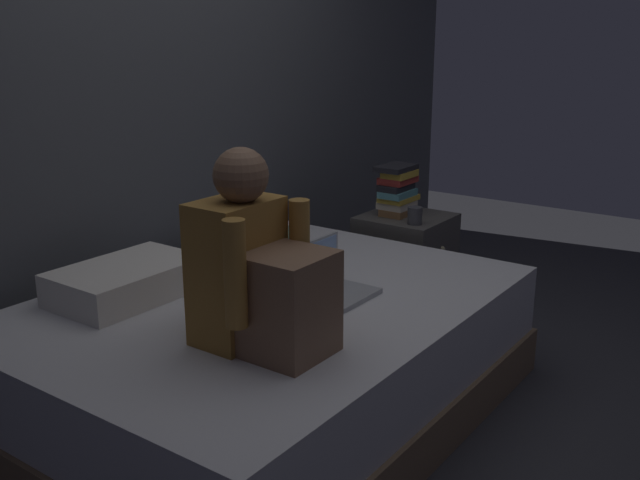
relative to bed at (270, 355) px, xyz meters
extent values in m
plane|color=#2D2D33|center=(0.20, -0.30, -0.24)|extent=(8.00, 8.00, 0.00)
cube|color=#4C4F54|center=(0.20, 0.90, 1.11)|extent=(5.60, 0.10, 2.70)
cube|color=#7A6047|center=(0.00, 0.00, -0.15)|extent=(2.00, 1.50, 0.20)
cube|color=silver|center=(0.00, 0.00, 0.10)|extent=(1.96, 1.46, 0.30)
cube|color=#474442|center=(1.30, 0.11, 0.03)|extent=(0.44, 0.44, 0.54)
sphere|color=gray|center=(1.30, -0.11, 0.14)|extent=(0.04, 0.04, 0.04)
cube|color=olive|center=(-0.36, -0.17, 0.49)|extent=(0.30, 0.20, 0.48)
sphere|color=brown|center=(-0.36, -0.20, 0.81)|extent=(0.18, 0.18, 0.18)
cube|color=brown|center=(-0.36, -0.39, 0.42)|extent=(0.26, 0.24, 0.34)
cylinder|color=olive|center=(-0.52, -0.31, 0.55)|extent=(0.07, 0.07, 0.34)
cylinder|color=olive|center=(-0.20, -0.31, 0.55)|extent=(0.07, 0.07, 0.34)
cube|color=#9EA0A5|center=(0.14, -0.23, 0.26)|extent=(0.32, 0.22, 0.02)
cube|color=#9EA0A5|center=(0.14, -0.12, 0.37)|extent=(0.32, 0.01, 0.20)
cube|color=#8CB2EA|center=(0.14, -0.13, 0.37)|extent=(0.29, 0.00, 0.18)
cube|color=silver|center=(-0.32, 0.45, 0.31)|extent=(0.56, 0.36, 0.13)
cube|color=brown|center=(1.29, 0.16, 0.31)|extent=(0.19, 0.14, 0.04)
cube|color=beige|center=(1.29, 0.17, 0.35)|extent=(0.19, 0.15, 0.04)
cube|color=gold|center=(1.29, 0.16, 0.39)|extent=(0.22, 0.15, 0.03)
cube|color=teal|center=(1.27, 0.15, 0.42)|extent=(0.21, 0.13, 0.04)
cube|color=black|center=(1.27, 0.16, 0.45)|extent=(0.20, 0.12, 0.03)
cube|color=#9E2D28|center=(1.29, 0.16, 0.49)|extent=(0.21, 0.14, 0.04)
cube|color=gold|center=(1.28, 0.15, 0.52)|extent=(0.19, 0.13, 0.04)
cube|color=black|center=(1.27, 0.17, 0.56)|extent=(0.23, 0.15, 0.03)
cylinder|color=#3D3D42|center=(1.17, -0.01, 0.34)|extent=(0.08, 0.08, 0.09)
ellipsoid|color=#4C6B56|center=(0.53, 0.34, 0.31)|extent=(0.21, 0.18, 0.12)
ellipsoid|color=#3D4C8E|center=(0.43, 0.42, 0.30)|extent=(0.20, 0.17, 0.11)
ellipsoid|color=#3D4C8E|center=(0.52, 0.47, 0.30)|extent=(0.19, 0.16, 0.11)
camera|label=1|loc=(-2.04, -1.72, 1.25)|focal=40.50mm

